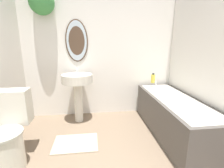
# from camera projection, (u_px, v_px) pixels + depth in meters

# --- Properties ---
(wall_back) EXTENTS (2.79, 0.38, 2.40)m
(wall_back) POSITION_uv_depth(u_px,v_px,m) (93.00, 45.00, 2.86)
(wall_back) COLOR silver
(wall_back) RESTS_ON ground_plane
(toilet) EXTENTS (0.38, 0.57, 0.81)m
(toilet) POSITION_uv_depth(u_px,v_px,m) (9.00, 134.00, 1.76)
(toilet) COLOR beige
(toilet) RESTS_ON ground_plane
(pedestal_sink) EXTENTS (0.51, 0.51, 0.93)m
(pedestal_sink) POSITION_uv_depth(u_px,v_px,m) (78.00, 85.00, 2.69)
(pedestal_sink) COLOR beige
(pedestal_sink) RESTS_ON ground_plane
(bathtub) EXTENTS (0.60, 1.67, 0.63)m
(bathtub) POSITION_uv_depth(u_px,v_px,m) (174.00, 115.00, 2.38)
(bathtub) COLOR #4C4742
(bathtub) RESTS_ON ground_plane
(shampoo_bottle) EXTENTS (0.07, 0.07, 0.17)m
(shampoo_bottle) POSITION_uv_depth(u_px,v_px,m) (153.00, 78.00, 2.90)
(shampoo_bottle) COLOR gold
(shampoo_bottle) RESTS_ON bathtub
(bath_mat) EXTENTS (0.58, 0.42, 0.02)m
(bath_mat) POSITION_uv_depth(u_px,v_px,m) (76.00, 143.00, 2.18)
(bath_mat) COLOR #B7A88E
(bath_mat) RESTS_ON ground_plane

